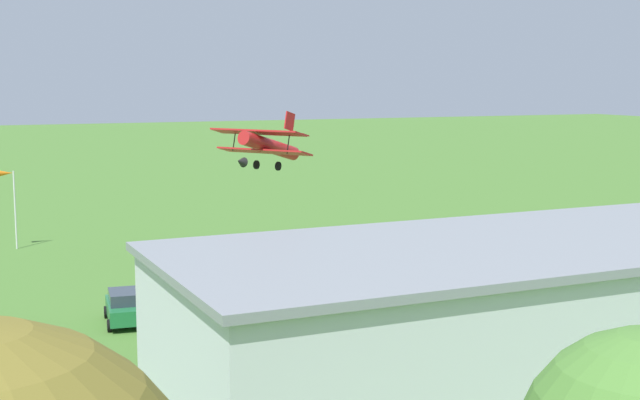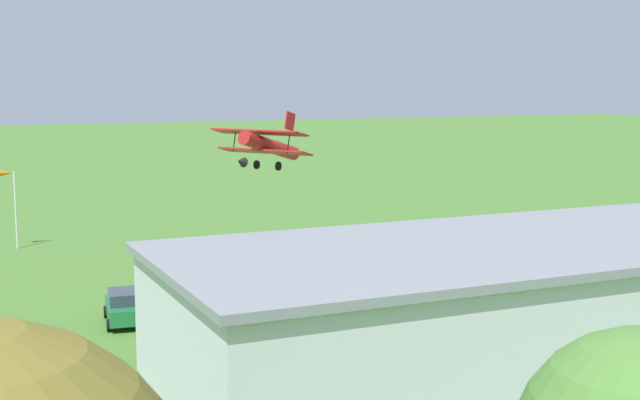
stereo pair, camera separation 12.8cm
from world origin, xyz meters
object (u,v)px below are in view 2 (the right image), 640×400
Objects in this scene: person_at_fence_line at (457,260)px; windsock at (6,179)px; person_near_hangar_door at (295,277)px; hangar at (515,302)px; biplane at (267,145)px; car_green at (124,307)px; person_by_parked_cars at (154,291)px; truck_flatbed_blue at (575,247)px.

windsock is (26.86, -19.69, 4.55)m from person_at_fence_line.
hangar is at bearing 102.26° from person_near_hangar_door.
hangar is 17.63m from person_near_hangar_door.
car_green is at bearing 46.91° from biplane.
hangar is at bearing 126.26° from person_by_parked_cars.
person_by_parked_cars is (10.68, 10.62, -7.25)m from biplane.
car_green is at bearing 17.65° from person_near_hangar_door.
car_green is 0.66× the size of truck_flatbed_blue.
biplane reaches higher than car_green.
biplane is at bearing 149.92° from windsock.
biplane reaches higher than hangar.
hangar is 20.14m from car_green.
windsock is at bearing -80.31° from car_green.
person_near_hangar_door is at bearing -162.35° from car_green.
truck_flatbed_blue is (-16.92, 13.00, -6.36)m from biplane.
truck_flatbed_blue is at bearing 172.18° from person_near_hangar_door.
car_green reaches higher than person_at_fence_line.
car_green is at bearing -42.76° from hangar.
person_near_hangar_door is 0.26× the size of windsock.
person_near_hangar_door reaches higher than person_by_parked_cars.
person_near_hangar_door is at bearing 79.09° from biplane.
windsock is at bearing -53.41° from person_near_hangar_door.
person_at_fence_line is at bearing -114.53° from hangar.
car_green is 4.03m from person_by_parked_cars.
person_by_parked_cars is 0.25× the size of windsock.
person_by_parked_cars is at bearing 1.43° from person_near_hangar_door.
hangar is 4.99× the size of truck_flatbed_blue.
windsock is at bearing -63.33° from hangar.
hangar reaches higher than person_by_parked_cars.
person_at_fence_line reaches higher than person_by_parked_cars.
windsock is (17.07, -9.89, -2.69)m from biplane.
person_by_parked_cars is (-2.33, -3.28, -0.13)m from car_green.
biplane is 1.74× the size of car_green.
biplane reaches higher than truck_flatbed_blue.
person_by_parked_cars is at bearing -4.93° from truck_flatbed_blue.
person_at_fence_line is at bearing 143.76° from windsock.
windsock is at bearing -30.08° from biplane.
truck_flatbed_blue is at bearing -178.27° from car_green.
biplane is 1.15× the size of truck_flatbed_blue.
hangar is 28.05m from biplane.
truck_flatbed_blue is 4.08× the size of person_near_hangar_door.
windsock reaches higher than truck_flatbed_blue.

